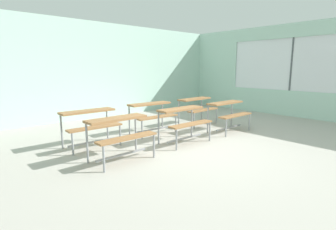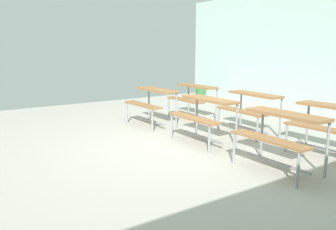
# 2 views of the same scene
# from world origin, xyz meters

# --- Properties ---
(ground) EXTENTS (10.00, 9.00, 0.05)m
(ground) POSITION_xyz_m (0.00, 0.00, -0.03)
(ground) COLOR #ADA89E
(wall_back) EXTENTS (10.00, 0.12, 3.00)m
(wall_back) POSITION_xyz_m (0.00, 4.50, 1.50)
(wall_back) COLOR silver
(wall_back) RESTS_ON ground
(wall_right) EXTENTS (0.12, 9.00, 3.00)m
(wall_right) POSITION_xyz_m (5.00, -0.13, 1.45)
(wall_right) COLOR silver
(wall_right) RESTS_ON ground
(desk_bench_r0c0) EXTENTS (1.11, 0.61, 0.74)m
(desk_bench_r0c0) POSITION_xyz_m (-1.49, 0.53, 0.56)
(desk_bench_r0c0) COLOR olive
(desk_bench_r0c0) RESTS_ON ground
(desk_bench_r0c1) EXTENTS (1.10, 0.60, 0.74)m
(desk_bench_r0c1) POSITION_xyz_m (0.11, 0.57, 0.56)
(desk_bench_r0c1) COLOR olive
(desk_bench_r0c1) RESTS_ON ground
(desk_bench_r0c2) EXTENTS (1.10, 0.59, 0.74)m
(desk_bench_r0c2) POSITION_xyz_m (1.65, 0.53, 0.56)
(desk_bench_r0c2) COLOR olive
(desk_bench_r0c2) RESTS_ON ground
(desk_bench_r1c0) EXTENTS (1.11, 0.61, 0.74)m
(desk_bench_r1c0) POSITION_xyz_m (-1.52, 1.62, 0.56)
(desk_bench_r1c0) COLOR olive
(desk_bench_r1c0) RESTS_ON ground
(desk_bench_r1c1) EXTENTS (1.13, 0.65, 0.74)m
(desk_bench_r1c1) POSITION_xyz_m (0.10, 1.65, 0.56)
(desk_bench_r1c1) COLOR olive
(desk_bench_r1c1) RESTS_ON ground
(desk_bench_r1c2) EXTENTS (1.13, 0.64, 0.74)m
(desk_bench_r1c2) POSITION_xyz_m (1.69, 1.60, 0.56)
(desk_bench_r1c2) COLOR olive
(desk_bench_r1c2) RESTS_ON ground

